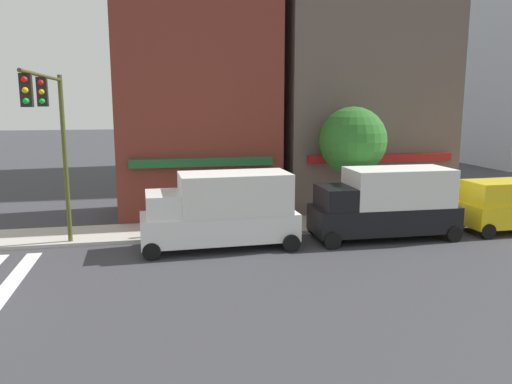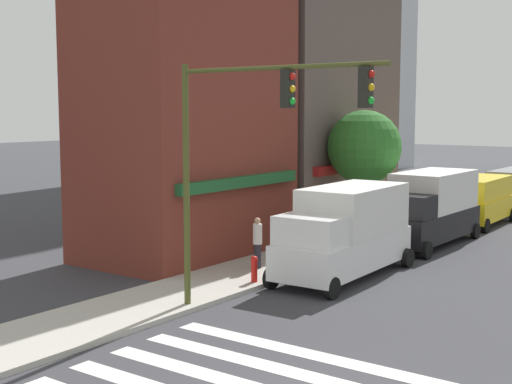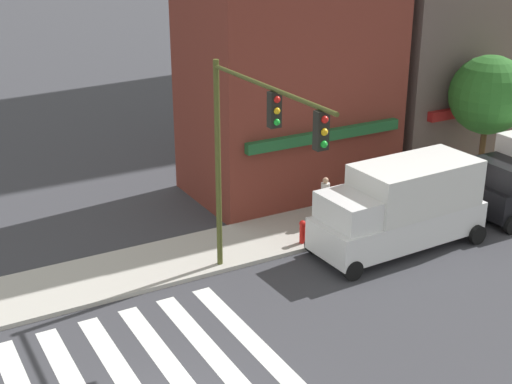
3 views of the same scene
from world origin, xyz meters
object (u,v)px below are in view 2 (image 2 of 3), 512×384
Objects in this scene: traffic_signal at (250,134)px; box_truck_white at (346,230)px; fire_hydrant at (254,268)px; street_tree at (364,147)px; box_truck_black at (429,207)px; pedestrian_white_shirt at (257,242)px; van_yellow at (480,199)px.

traffic_signal is 1.09× the size of box_truck_white.
fire_hydrant is 0.15× the size of street_tree.
pedestrian_white_shirt is (-8.30, 2.78, -0.51)m from box_truck_black.
van_yellow is 14.93m from pedestrian_white_shirt.
street_tree reaches higher than fire_hydrant.
van_yellow is 7.86m from street_tree.
van_yellow is at bearing 159.17° from pedestrian_white_shirt.
pedestrian_white_shirt reaches higher than fire_hydrant.
pedestrian_white_shirt is (-1.21, 2.78, -0.51)m from box_truck_white.
traffic_signal is 7.05m from pedestrian_white_shirt.
traffic_signal is at bearing -145.54° from fire_hydrant.
pedestrian_white_shirt is (-14.67, 2.78, -0.21)m from van_yellow.
pedestrian_white_shirt is at bearing 162.27° from box_truck_black.
fire_hydrant is at bearing 171.11° from box_truck_black.
street_tree is at bearing 99.95° from box_truck_black.
box_truck_black is at bearing 151.38° from pedestrian_white_shirt.
box_truck_white is 1.24× the size of van_yellow.
van_yellow is at bearing -5.94° from fire_hydrant.
fire_hydrant is 10.15m from street_tree.
box_truck_white is 3.48m from fire_hydrant.
street_tree reaches higher than box_truck_white.
traffic_signal is 6.98m from box_truck_white.
box_truck_black is at bearing -1.69° from box_truck_white.
traffic_signal reaches higher than fire_hydrant.
van_yellow reaches higher than pedestrian_white_shirt.
box_truck_black reaches higher than fire_hydrant.
street_tree is at bearing 14.54° from traffic_signal.
fire_hydrant is (-2.87, 1.70, -0.97)m from box_truck_white.
box_truck_black is 10.15m from fire_hydrant.
pedestrian_white_shirt is at bearing 167.84° from van_yellow.
box_truck_white is at bearing -179.20° from box_truck_black.
street_tree is (9.50, 1.10, 3.39)m from fire_hydrant.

